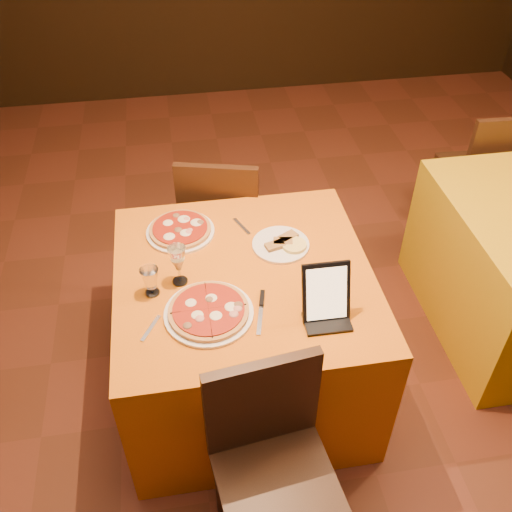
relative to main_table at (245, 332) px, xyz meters
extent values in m
cube|color=#5E2D19|center=(0.12, -0.17, -0.38)|extent=(6.00, 7.00, 0.01)
cube|color=orange|center=(0.00, 0.00, 0.00)|extent=(1.10, 1.10, 0.75)
cylinder|color=white|center=(-0.17, -0.21, 0.38)|extent=(0.36, 0.36, 0.01)
cylinder|color=#AD4C23|center=(-0.17, -0.21, 0.40)|extent=(0.32, 0.32, 0.02)
cylinder|color=white|center=(-0.25, 0.32, 0.38)|extent=(0.31, 0.31, 0.01)
cylinder|color=#AD4C23|center=(-0.25, 0.32, 0.40)|extent=(0.28, 0.28, 0.02)
cylinder|color=white|center=(0.19, 0.15, 0.38)|extent=(0.26, 0.26, 0.01)
cylinder|color=olive|center=(0.19, 0.15, 0.40)|extent=(0.16, 0.16, 0.02)
cube|color=black|center=(0.28, -0.28, 0.49)|extent=(0.19, 0.10, 0.23)
cube|color=#A7A8AD|center=(0.03, -0.25, 0.38)|extent=(0.07, 0.21, 0.01)
cube|color=silver|center=(-0.40, -0.25, 0.38)|extent=(0.08, 0.13, 0.01)
cube|color=silver|center=(0.04, 0.32, 0.38)|extent=(0.07, 0.13, 0.01)
camera|label=1|loc=(-0.24, -1.76, 2.04)|focal=40.00mm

